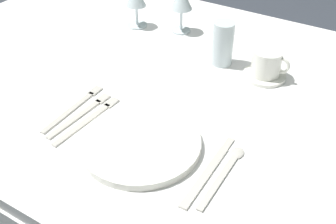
{
  "coord_description": "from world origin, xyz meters",
  "views": [
    {
      "loc": [
        0.45,
        -0.84,
        1.37
      ],
      "look_at": [
        0.03,
        -0.16,
        0.76
      ],
      "focal_mm": 44.12,
      "sensor_mm": 36.0,
      "label": 1
    }
  ],
  "objects_px": {
    "fork_outer": "(90,119)",
    "drink_tumbler": "(223,46)",
    "fork_salad": "(76,106)",
    "fork_inner": "(82,113)",
    "dinner_knife": "(208,172)",
    "dinner_plate": "(140,143)",
    "spoon_soup": "(227,169)",
    "wine_glass_left": "(182,1)",
    "coffee_cup_left": "(267,63)"
  },
  "relations": [
    {
      "from": "fork_inner",
      "to": "coffee_cup_left",
      "type": "xyz_separation_m",
      "value": [
        0.33,
        0.4,
        0.04
      ]
    },
    {
      "from": "coffee_cup_left",
      "to": "drink_tumbler",
      "type": "height_order",
      "value": "drink_tumbler"
    },
    {
      "from": "fork_salad",
      "to": "drink_tumbler",
      "type": "xyz_separation_m",
      "value": [
        0.22,
        0.4,
        0.05
      ]
    },
    {
      "from": "fork_outer",
      "to": "spoon_soup",
      "type": "height_order",
      "value": "spoon_soup"
    },
    {
      "from": "dinner_plate",
      "to": "fork_inner",
      "type": "xyz_separation_m",
      "value": [
        -0.19,
        0.02,
        -0.01
      ]
    },
    {
      "from": "fork_outer",
      "to": "drink_tumbler",
      "type": "bearing_deg",
      "value": 69.25
    },
    {
      "from": "dinner_plate",
      "to": "coffee_cup_left",
      "type": "bearing_deg",
      "value": 72.39
    },
    {
      "from": "wine_glass_left",
      "to": "dinner_knife",
      "type": "bearing_deg",
      "value": -55.12
    },
    {
      "from": "dinner_plate",
      "to": "spoon_soup",
      "type": "relative_size",
      "value": 1.33
    },
    {
      "from": "fork_outer",
      "to": "wine_glass_left",
      "type": "distance_m",
      "value": 0.55
    },
    {
      "from": "fork_inner",
      "to": "dinner_knife",
      "type": "bearing_deg",
      "value": -2.92
    },
    {
      "from": "dinner_knife",
      "to": "fork_salad",
      "type": "bearing_deg",
      "value": 175.46
    },
    {
      "from": "fork_outer",
      "to": "fork_salad",
      "type": "relative_size",
      "value": 1.0
    },
    {
      "from": "drink_tumbler",
      "to": "dinner_knife",
      "type": "bearing_deg",
      "value": -67.86
    },
    {
      "from": "fork_outer",
      "to": "wine_glass_left",
      "type": "xyz_separation_m",
      "value": [
        -0.05,
        0.54,
        0.11
      ]
    },
    {
      "from": "fork_outer",
      "to": "fork_salad",
      "type": "bearing_deg",
      "value": 162.9
    },
    {
      "from": "fork_salad",
      "to": "wine_glass_left",
      "type": "bearing_deg",
      "value": 88.53
    },
    {
      "from": "dinner_plate",
      "to": "dinner_knife",
      "type": "bearing_deg",
      "value": 1.68
    },
    {
      "from": "fork_salad",
      "to": "dinner_plate",
      "type": "bearing_deg",
      "value": -9.13
    },
    {
      "from": "spoon_soup",
      "to": "drink_tumbler",
      "type": "distance_m",
      "value": 0.45
    },
    {
      "from": "fork_outer",
      "to": "fork_salad",
      "type": "xyz_separation_m",
      "value": [
        -0.06,
        0.02,
        0.0
      ]
    },
    {
      "from": "fork_inner",
      "to": "spoon_soup",
      "type": "height_order",
      "value": "spoon_soup"
    },
    {
      "from": "fork_outer",
      "to": "wine_glass_left",
      "type": "height_order",
      "value": "wine_glass_left"
    },
    {
      "from": "spoon_soup",
      "to": "coffee_cup_left",
      "type": "xyz_separation_m",
      "value": [
        -0.06,
        0.39,
        0.04
      ]
    },
    {
      "from": "dinner_plate",
      "to": "wine_glass_left",
      "type": "bearing_deg",
      "value": 111.07
    },
    {
      "from": "dinner_plate",
      "to": "fork_outer",
      "type": "bearing_deg",
      "value": 174.15
    },
    {
      "from": "dinner_plate",
      "to": "spoon_soup",
      "type": "height_order",
      "value": "dinner_plate"
    },
    {
      "from": "fork_outer",
      "to": "fork_inner",
      "type": "height_order",
      "value": "same"
    },
    {
      "from": "fork_inner",
      "to": "dinner_knife",
      "type": "height_order",
      "value": "same"
    },
    {
      "from": "dinner_knife",
      "to": "fork_inner",
      "type": "bearing_deg",
      "value": 177.08
    },
    {
      "from": "fork_outer",
      "to": "coffee_cup_left",
      "type": "xyz_separation_m",
      "value": [
        0.3,
        0.41,
        0.04
      ]
    },
    {
      "from": "fork_outer",
      "to": "spoon_soup",
      "type": "distance_m",
      "value": 0.36
    },
    {
      "from": "dinner_plate",
      "to": "fork_outer",
      "type": "relative_size",
      "value": 1.24
    },
    {
      "from": "drink_tumbler",
      "to": "fork_salad",
      "type": "bearing_deg",
      "value": -119.27
    },
    {
      "from": "dinner_knife",
      "to": "spoon_soup",
      "type": "height_order",
      "value": "spoon_soup"
    },
    {
      "from": "fork_outer",
      "to": "fork_salad",
      "type": "distance_m",
      "value": 0.07
    },
    {
      "from": "dinner_plate",
      "to": "fork_inner",
      "type": "height_order",
      "value": "dinner_plate"
    },
    {
      "from": "wine_glass_left",
      "to": "fork_inner",
      "type": "bearing_deg",
      "value": -87.74
    },
    {
      "from": "dinner_knife",
      "to": "wine_glass_left",
      "type": "distance_m",
      "value": 0.68
    },
    {
      "from": "fork_outer",
      "to": "drink_tumbler",
      "type": "xyz_separation_m",
      "value": [
        0.16,
        0.42,
        0.05
      ]
    },
    {
      "from": "spoon_soup",
      "to": "coffee_cup_left",
      "type": "bearing_deg",
      "value": 99.27
    },
    {
      "from": "fork_outer",
      "to": "dinner_knife",
      "type": "xyz_separation_m",
      "value": [
        0.33,
        -0.01,
        0.0
      ]
    },
    {
      "from": "wine_glass_left",
      "to": "dinner_plate",
      "type": "bearing_deg",
      "value": -68.93
    },
    {
      "from": "fork_inner",
      "to": "spoon_soup",
      "type": "bearing_deg",
      "value": 1.47
    },
    {
      "from": "fork_inner",
      "to": "coffee_cup_left",
      "type": "height_order",
      "value": "coffee_cup_left"
    },
    {
      "from": "fork_salad",
      "to": "spoon_soup",
      "type": "xyz_separation_m",
      "value": [
        0.43,
        -0.0,
        0.0
      ]
    },
    {
      "from": "dinner_plate",
      "to": "wine_glass_left",
      "type": "height_order",
      "value": "wine_glass_left"
    },
    {
      "from": "dinner_plate",
      "to": "fork_outer",
      "type": "distance_m",
      "value": 0.16
    },
    {
      "from": "coffee_cup_left",
      "to": "drink_tumbler",
      "type": "relative_size",
      "value": 0.83
    },
    {
      "from": "fork_inner",
      "to": "drink_tumbler",
      "type": "height_order",
      "value": "drink_tumbler"
    }
  ]
}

